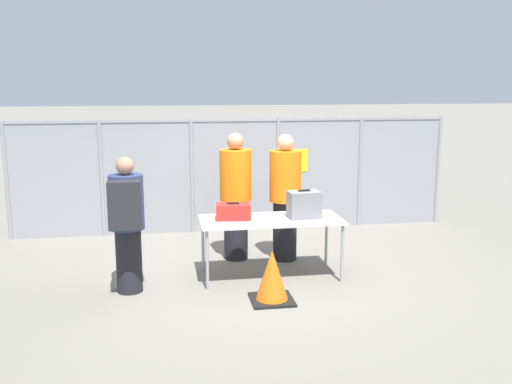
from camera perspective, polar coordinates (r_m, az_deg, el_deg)
ground_plane at (r=7.86m, az=0.29°, el=-8.22°), size 120.00×120.00×0.00m
fence_section at (r=9.94m, az=-2.03°, el=1.96°), size 7.63×0.07×1.97m
inspection_table at (r=7.57m, az=1.49°, el=-3.12°), size 1.88×0.84×0.80m
suitcase_red at (r=7.53m, az=-2.28°, el=-1.97°), size 0.48×0.34×0.22m
suitcase_grey at (r=7.59m, az=4.82°, el=-1.27°), size 0.44×0.30×0.39m
traveler_hooded at (r=7.10m, az=-12.79°, el=-2.74°), size 0.42×0.65×1.70m
security_worker_near at (r=8.28m, az=2.93°, el=-0.38°), size 0.46×0.46×1.85m
security_worker_far at (r=8.31m, az=-2.05°, el=-0.29°), size 0.46×0.46×1.86m
utility_trailer at (r=11.76m, az=7.65°, el=0.12°), size 4.02×1.96×0.69m
traffic_cone at (r=6.85m, az=1.60°, el=-8.51°), size 0.51×0.51×0.63m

